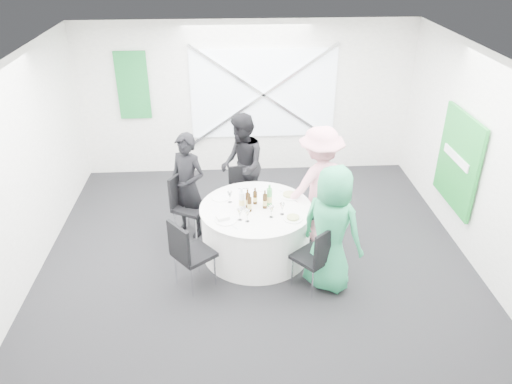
{
  "coord_description": "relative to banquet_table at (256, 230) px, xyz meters",
  "views": [
    {
      "loc": [
        -0.36,
        -5.73,
        4.22
      ],
      "look_at": [
        0.0,
        0.2,
        1.0
      ],
      "focal_mm": 35.0,
      "sensor_mm": 36.0,
      "label": 1
    }
  ],
  "objects": [
    {
      "name": "floor",
      "position": [
        0.0,
        -0.2,
        -0.38
      ],
      "size": [
        6.0,
        6.0,
        0.0
      ],
      "primitive_type": "plane",
      "color": "black",
      "rests_on": "ground"
    },
    {
      "name": "ceiling",
      "position": [
        0.0,
        -0.2,
        2.42
      ],
      "size": [
        6.0,
        6.0,
        0.0
      ],
      "primitive_type": "plane",
      "rotation": [
        3.14,
        0.0,
        0.0
      ],
      "color": "silver",
      "rests_on": "wall_back"
    },
    {
      "name": "wall_back",
      "position": [
        0.0,
        2.8,
        1.02
      ],
      "size": [
        6.0,
        0.0,
        6.0
      ],
      "primitive_type": "plane",
      "rotation": [
        1.57,
        0.0,
        0.0
      ],
      "color": "silver",
      "rests_on": "floor"
    },
    {
      "name": "wall_front",
      "position": [
        0.0,
        -3.2,
        1.02
      ],
      "size": [
        6.0,
        0.0,
        6.0
      ],
      "primitive_type": "plane",
      "rotation": [
        -1.57,
        0.0,
        0.0
      ],
      "color": "silver",
      "rests_on": "floor"
    },
    {
      "name": "wall_left",
      "position": [
        -3.0,
        -0.2,
        1.02
      ],
      "size": [
        0.0,
        6.0,
        6.0
      ],
      "primitive_type": "plane",
      "rotation": [
        1.57,
        0.0,
        1.57
      ],
      "color": "silver",
      "rests_on": "floor"
    },
    {
      "name": "wall_right",
      "position": [
        3.0,
        -0.2,
        1.02
      ],
      "size": [
        0.0,
        6.0,
        6.0
      ],
      "primitive_type": "plane",
      "rotation": [
        1.57,
        0.0,
        -1.57
      ],
      "color": "silver",
      "rests_on": "floor"
    },
    {
      "name": "window_panel",
      "position": [
        0.3,
        2.76,
        1.12
      ],
      "size": [
        2.6,
        0.03,
        1.6
      ],
      "primitive_type": "cube",
      "color": "white",
      "rests_on": "wall_back"
    },
    {
      "name": "window_brace_a",
      "position": [
        0.3,
        2.72,
        1.12
      ],
      "size": [
        2.63,
        0.05,
        1.84
      ],
      "primitive_type": "cube",
      "rotation": [
        0.0,
        0.97,
        0.0
      ],
      "color": "silver",
      "rests_on": "window_panel"
    },
    {
      "name": "window_brace_b",
      "position": [
        0.3,
        2.72,
        1.12
      ],
      "size": [
        2.63,
        0.05,
        1.84
      ],
      "primitive_type": "cube",
      "rotation": [
        0.0,
        -0.97,
        0.0
      ],
      "color": "silver",
      "rests_on": "window_panel"
    },
    {
      "name": "green_banner",
      "position": [
        -2.0,
        2.75,
        1.32
      ],
      "size": [
        0.55,
        0.04,
        1.2
      ],
      "primitive_type": "cube",
      "color": "#146833",
      "rests_on": "wall_back"
    },
    {
      "name": "green_sign",
      "position": [
        2.94,
        0.4,
        0.82
      ],
      "size": [
        0.05,
        1.2,
        1.4
      ],
      "primitive_type": "cube",
      "color": "#18852C",
      "rests_on": "wall_right"
    },
    {
      "name": "banquet_table",
      "position": [
        0.0,
        0.0,
        0.0
      ],
      "size": [
        1.56,
        1.56,
        0.76
      ],
      "color": "white",
      "rests_on": "floor"
    },
    {
      "name": "chair_back",
      "position": [
        -0.16,
        1.0,
        0.13
      ],
      "size": [
        0.45,
        0.46,
        0.87
      ],
      "rotation": [
        0.0,
        0.0,
        0.16
      ],
      "color": "black",
      "rests_on": "floor"
    },
    {
      "name": "chair_back_left",
      "position": [
        -1.02,
        0.57,
        0.2
      ],
      "size": [
        0.61,
        0.61,
        0.98
      ],
      "rotation": [
        0.0,
        0.0,
        1.06
      ],
      "color": "black",
      "rests_on": "floor"
    },
    {
      "name": "chair_back_right",
      "position": [
        0.96,
        0.39,
        0.23
      ],
      "size": [
        0.62,
        0.61,
        1.03
      ],
      "rotation": [
        0.0,
        0.0,
        -1.19
      ],
      "color": "black",
      "rests_on": "floor"
    },
    {
      "name": "chair_front_right",
      "position": [
        0.72,
        -0.85,
        0.17
      ],
      "size": [
        0.6,
        0.61,
        0.94
      ],
      "rotation": [
        0.0,
        0.0,
        3.84
      ],
      "color": "black",
      "rests_on": "floor"
    },
    {
      "name": "chair_front_left",
      "position": [
        -0.9,
        -0.72,
        0.2
      ],
      "size": [
        0.64,
        0.63,
        0.99
      ],
      "rotation": [
        0.0,
        0.0,
        2.24
      ],
      "color": "black",
      "rests_on": "floor"
    },
    {
      "name": "person_man_back_left",
      "position": [
        -0.97,
        0.6,
        0.43
      ],
      "size": [
        0.71,
        0.64,
        1.62
      ],
      "primitive_type": "imported",
      "rotation": [
        0.0,
        0.0,
        -0.55
      ],
      "color": "black",
      "rests_on": "floor"
    },
    {
      "name": "person_man_back",
      "position": [
        -0.15,
        1.18,
        0.46
      ],
      "size": [
        0.55,
        0.87,
        1.68
      ],
      "primitive_type": "imported",
      "rotation": [
        0.0,
        0.0,
        -1.44
      ],
      "color": "black",
      "rests_on": "floor"
    },
    {
      "name": "person_woman_pink",
      "position": [
        0.94,
        0.4,
        0.5
      ],
      "size": [
        1.25,
        0.93,
        1.76
      ],
      "primitive_type": "imported",
      "rotation": [
        0.0,
        0.0,
        -2.74
      ],
      "color": "pink",
      "rests_on": "floor"
    },
    {
      "name": "person_woman_green",
      "position": [
        0.9,
        -0.76,
        0.47
      ],
      "size": [
        0.99,
        0.95,
        1.7
      ],
      "primitive_type": "imported",
      "rotation": [
        0.0,
        0.0,
        2.44
      ],
      "color": "#27905D",
      "rests_on": "floor"
    },
    {
      "name": "plate_back",
      "position": [
        0.1,
        0.59,
        0.39
      ],
      "size": [
        0.28,
        0.28,
        0.01
      ],
      "color": "white",
      "rests_on": "banquet_table"
    },
    {
      "name": "plate_back_left",
      "position": [
        -0.49,
        0.29,
        0.39
      ],
      "size": [
        0.26,
        0.26,
        0.01
      ],
      "color": "white",
      "rests_on": "banquet_table"
    },
    {
      "name": "plate_back_right",
      "position": [
        0.5,
        0.29,
        0.4
      ],
      "size": [
        0.3,
        0.3,
        0.04
      ],
      "color": "white",
      "rests_on": "banquet_table"
    },
    {
      "name": "plate_front_right",
      "position": [
        0.47,
        -0.34,
        0.4
      ],
      "size": [
        0.26,
        0.26,
        0.04
      ],
      "color": "white",
      "rests_on": "banquet_table"
    },
    {
      "name": "plate_front_left",
      "position": [
        -0.42,
        -0.32,
        0.39
      ],
      "size": [
        0.29,
        0.29,
        0.01
      ],
      "color": "white",
      "rests_on": "banquet_table"
    },
    {
      "name": "napkin",
      "position": [
        -0.46,
        -0.31,
        0.42
      ],
      "size": [
        0.19,
        0.16,
        0.04
      ],
      "primitive_type": "cube",
      "rotation": [
        0.0,
        0.0,
        0.36
      ],
      "color": "white",
      "rests_on": "plate_front_left"
    },
    {
      "name": "beer_bottle_a",
      "position": [
        -0.11,
        0.01,
        0.49
      ],
      "size": [
        0.06,
        0.06,
        0.27
      ],
      "color": "#37200A",
      "rests_on": "banquet_table"
    },
    {
      "name": "beer_bottle_b",
      "position": [
        -0.01,
        0.1,
        0.47
      ],
      "size": [
        0.06,
        0.06,
        0.24
      ],
      "color": "#37200A",
      "rests_on": "banquet_table"
    },
    {
      "name": "beer_bottle_c",
      "position": [
        0.12,
        -0.03,
        0.48
      ],
      "size": [
        0.06,
        0.06,
        0.27
      ],
      "color": "#37200A",
      "rests_on": "banquet_table"
    },
    {
      "name": "beer_bottle_d",
      "position": [
        -0.09,
        -0.1,
        0.48
      ],
      "size": [
        0.06,
        0.06,
        0.27
      ],
      "color": "#37200A",
      "rests_on": "banquet_table"
    },
    {
      "name": "green_water_bottle",
      "position": [
        0.19,
        0.04,
        0.51
      ],
      "size": [
        0.08,
        0.08,
        0.32
      ],
      "color": "green",
      "rests_on": "banquet_table"
    },
    {
      "name": "clear_water_bottle",
      "position": [
        -0.2,
        -0.02,
        0.5
      ],
      "size": [
        0.08,
        0.08,
        0.31
      ],
      "color": "white",
      "rests_on": "banquet_table"
    },
    {
      "name": "wine_glass_a",
      "position": [
        0.19,
        -0.27,
        0.5
      ],
      "size": [
        0.07,
        0.07,
        0.17
      ],
      "color": "white",
      "rests_on": "banquet_table"
    },
    {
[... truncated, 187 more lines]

